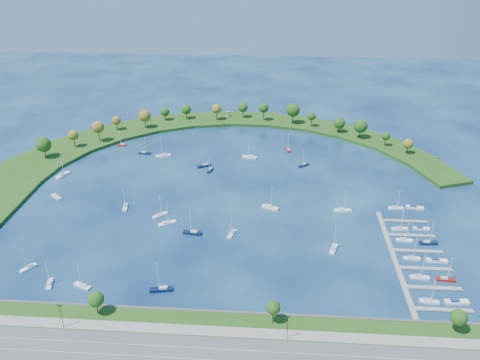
# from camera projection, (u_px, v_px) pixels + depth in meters

# --- Properties ---
(ground) EXTENTS (700.00, 700.00, 0.00)m
(ground) POSITION_uv_depth(u_px,v_px,m) (230.00, 190.00, 280.38)
(ground) COLOR #071641
(ground) RESTS_ON ground
(south_shoreline) EXTENTS (420.00, 43.10, 11.60)m
(south_shoreline) POSITION_uv_depth(u_px,v_px,m) (199.00, 353.00, 169.87)
(south_shoreline) COLOR #254C14
(south_shoreline) RESTS_ON ground
(breakwater) EXTENTS (286.74, 247.64, 2.00)m
(breakwater) POSITION_uv_depth(u_px,v_px,m) (166.00, 152.00, 326.56)
(breakwater) COLOR #254C14
(breakwater) RESTS_ON ground
(breakwater_trees) EXTENTS (237.05, 94.34, 15.28)m
(breakwater_trees) POSITION_uv_depth(u_px,v_px,m) (222.00, 121.00, 353.29)
(breakwater_trees) COLOR #382314
(breakwater_trees) RESTS_ON breakwater
(harbor_tower) EXTENTS (2.60, 2.60, 4.12)m
(harbor_tower) POSITION_uv_depth(u_px,v_px,m) (228.00, 114.00, 386.90)
(harbor_tower) COLOR gray
(harbor_tower) RESTS_ON breakwater
(dock_system) EXTENTS (24.28, 82.00, 1.60)m
(dock_system) POSITION_uv_depth(u_px,v_px,m) (411.00, 259.00, 220.11)
(dock_system) COLOR gray
(dock_system) RESTS_ON ground
(moored_boat_0) EXTENTS (9.31, 5.69, 13.26)m
(moored_boat_0) POSITION_uv_depth(u_px,v_px,m) (270.00, 207.00, 261.01)
(moored_boat_0) COLOR white
(moored_boat_0) RESTS_ON ground
(moored_boat_1) EXTENTS (8.97, 3.44, 12.85)m
(moored_boat_1) POSITION_uv_depth(u_px,v_px,m) (342.00, 210.00, 258.44)
(moored_boat_1) COLOR white
(moored_boat_1) RESTS_ON ground
(moored_boat_2) EXTENTS (8.78, 6.34, 12.77)m
(moored_boat_2) POSITION_uv_depth(u_px,v_px,m) (204.00, 165.00, 308.37)
(moored_boat_2) COLOR #091639
(moored_boat_2) RESTS_ON ground
(moored_boat_3) EXTENTS (4.63, 8.26, 11.71)m
(moored_boat_3) POSITION_uv_depth(u_px,v_px,m) (334.00, 248.00, 226.53)
(moored_boat_3) COLOR white
(moored_boat_3) RESTS_ON ground
(moored_boat_4) EXTENTS (9.89, 5.71, 14.03)m
(moored_boat_4) POSITION_uv_depth(u_px,v_px,m) (163.00, 155.00, 322.35)
(moored_boat_4) COLOR white
(moored_boat_4) RESTS_ON ground
(moored_boat_5) EXTENTS (6.08, 10.13, 14.41)m
(moored_boat_5) POSITION_uv_depth(u_px,v_px,m) (63.00, 175.00, 296.20)
(moored_boat_5) COLOR white
(moored_boat_5) RESTS_ON ground
(moored_boat_6) EXTENTS (7.72, 7.05, 12.03)m
(moored_boat_6) POSITION_uv_depth(u_px,v_px,m) (56.00, 196.00, 271.84)
(moored_boat_6) COLOR white
(moored_boat_6) RESTS_ON ground
(moored_boat_7) EXTENTS (3.96, 8.09, 11.45)m
(moored_boat_7) POSITION_uv_depth(u_px,v_px,m) (288.00, 149.00, 331.42)
(moored_boat_7) COLOR maroon
(moored_boat_7) RESTS_ON ground
(moored_boat_8) EXTENTS (9.49, 4.13, 13.50)m
(moored_boat_8) POSITION_uv_depth(u_px,v_px,m) (161.00, 289.00, 200.64)
(moored_boat_8) COLOR #091639
(moored_boat_8) RESTS_ON ground
(moored_boat_9) EXTENTS (9.75, 3.99, 13.92)m
(moored_boat_9) POSITION_uv_depth(u_px,v_px,m) (250.00, 157.00, 320.27)
(moored_boat_9) COLOR white
(moored_boat_9) RESTS_ON ground
(moored_boat_10) EXTENTS (7.36, 7.29, 11.90)m
(moored_boat_10) POSITION_uv_depth(u_px,v_px,m) (160.00, 215.00, 253.88)
(moored_boat_10) COLOR white
(moored_boat_10) RESTS_ON ground
(moored_boat_11) EXTENTS (7.94, 2.61, 11.51)m
(moored_boat_11) POSITION_uv_depth(u_px,v_px,m) (145.00, 153.00, 326.29)
(moored_boat_11) COLOR #091639
(moored_boat_11) RESTS_ON ground
(moored_boat_12) EXTENTS (3.33, 7.81, 11.12)m
(moored_boat_12) POSITION_uv_depth(u_px,v_px,m) (125.00, 207.00, 261.52)
(moored_boat_12) COLOR white
(moored_boat_12) RESTS_ON ground
(moored_boat_13) EXTENTS (6.66, 1.92, 9.77)m
(moored_boat_13) POSITION_uv_depth(u_px,v_px,m) (122.00, 145.00, 339.06)
(moored_boat_13) COLOR maroon
(moored_boat_13) RESTS_ON ground
(moored_boat_14) EXTENTS (8.78, 7.13, 13.14)m
(moored_boat_14) POSITION_uv_depth(u_px,v_px,m) (167.00, 223.00, 246.56)
(moored_boat_14) COLOR white
(moored_boat_14) RESTS_ON ground
(moored_boat_15) EXTENTS (3.78, 7.56, 10.70)m
(moored_boat_15) POSITION_uv_depth(u_px,v_px,m) (50.00, 283.00, 203.91)
(moored_boat_15) COLOR white
(moored_boat_15) RESTS_ON ground
(moored_boat_16) EXTENTS (9.20, 3.67, 13.16)m
(moored_boat_16) POSITION_uv_depth(u_px,v_px,m) (192.00, 232.00, 238.87)
(moored_boat_16) COLOR #091639
(moored_boat_16) RESTS_ON ground
(moored_boat_17) EXTENTS (7.14, 6.71, 11.26)m
(moored_boat_17) POSITION_uv_depth(u_px,v_px,m) (304.00, 165.00, 309.22)
(moored_boat_17) COLOR #091639
(moored_boat_17) RESTS_ON ground
(moored_boat_18) EXTENTS (5.82, 7.29, 10.85)m
(moored_boat_18) POSITION_uv_depth(u_px,v_px,m) (28.00, 267.00, 213.74)
(moored_boat_18) COLOR white
(moored_boat_18) RESTS_ON ground
(moored_boat_19) EXTENTS (7.90, 5.00, 11.28)m
(moored_boat_19) POSITION_uv_depth(u_px,v_px,m) (82.00, 285.00, 202.71)
(moored_boat_19) COLOR white
(moored_boat_19) RESTS_ON ground
(moored_boat_20) EXTENTS (4.27, 7.86, 11.13)m
(moored_boat_20) POSITION_uv_depth(u_px,v_px,m) (232.00, 233.00, 238.20)
(moored_boat_20) COLOR white
(moored_boat_20) RESTS_ON ground
(moored_boat_21) EXTENTS (3.47, 7.72, 10.97)m
(moored_boat_21) POSITION_uv_depth(u_px,v_px,m) (210.00, 170.00, 302.77)
(moored_boat_21) COLOR #091639
(moored_boat_21) RESTS_ON ground
(docked_boat_0) EXTENTS (7.56, 2.84, 10.85)m
(docked_boat_0) POSITION_uv_depth(u_px,v_px,m) (429.00, 301.00, 194.20)
(docked_boat_0) COLOR white
(docked_boat_0) RESTS_ON ground
(docked_boat_1) EXTENTS (9.37, 3.24, 1.88)m
(docked_boat_1) POSITION_uv_depth(u_px,v_px,m) (456.00, 302.00, 193.88)
(docked_boat_1) COLOR white
(docked_boat_1) RESTS_ON ground
(docked_boat_2) EXTENTS (7.91, 2.47, 11.52)m
(docked_boat_2) POSITION_uv_depth(u_px,v_px,m) (419.00, 277.00, 207.85)
(docked_boat_2) COLOR white
(docked_boat_2) RESTS_ON ground
(docked_boat_3) EXTENTS (7.84, 2.69, 11.34)m
(docked_boat_3) POSITION_uv_depth(u_px,v_px,m) (446.00, 279.00, 206.58)
(docked_boat_3) COLOR maroon
(docked_boat_3) RESTS_ON ground
(docked_boat_4) EXTENTS (7.24, 2.19, 10.58)m
(docked_boat_4) POSITION_uv_depth(u_px,v_px,m) (412.00, 258.00, 220.12)
(docked_boat_4) COLOR white
(docked_boat_4) RESTS_ON ground
(docked_boat_5) EXTENTS (9.13, 2.83, 1.85)m
(docked_boat_5) POSITION_uv_depth(u_px,v_px,m) (437.00, 260.00, 218.54)
(docked_boat_5) COLOR white
(docked_boat_5) RESTS_ON ground
(docked_boat_6) EXTENTS (7.61, 2.27, 11.13)m
(docked_boat_6) POSITION_uv_depth(u_px,v_px,m) (404.00, 240.00, 233.14)
(docked_boat_6) COLOR white
(docked_boat_6) RESTS_ON ground
(docked_boat_7) EXTENTS (8.39, 3.02, 12.08)m
(docked_boat_7) POSITION_uv_depth(u_px,v_px,m) (428.00, 242.00, 231.05)
(docked_boat_7) COLOR #091639
(docked_boat_7) RESTS_ON ground
(docked_boat_8) EXTENTS (8.00, 3.29, 11.42)m
(docked_boat_8) POSITION_uv_depth(u_px,v_px,m) (400.00, 228.00, 242.25)
(docked_boat_8) COLOR white
(docked_boat_8) RESTS_ON ground
(docked_boat_9) EXTENTS (7.78, 2.28, 1.58)m
(docked_boat_9) POSITION_uv_depth(u_px,v_px,m) (421.00, 228.00, 242.61)
(docked_boat_9) COLOR white
(docked_boat_9) RESTS_ON ground
(docked_boat_10) EXTENTS (7.89, 2.60, 11.44)m
(docked_boat_10) POSITION_uv_depth(u_px,v_px,m) (396.00, 208.00, 260.53)
(docked_boat_10) COLOR white
(docked_boat_10) RESTS_ON ground
(docked_boat_11) EXTENTS (9.29, 3.82, 1.84)m
(docked_boat_11) POSITION_uv_depth(u_px,v_px,m) (415.00, 207.00, 261.25)
(docked_boat_11) COLOR white
(docked_boat_11) RESTS_ON ground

